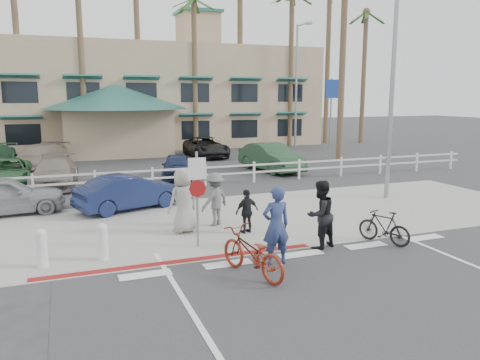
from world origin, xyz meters
name	(u,v)px	position (x,y,z in m)	size (l,w,h in m)	color
ground	(312,262)	(0.00, 0.00, 0.00)	(140.00, 140.00, 0.00)	#333335
bike_path	(360,294)	(0.00, -2.00, 0.00)	(12.00, 16.00, 0.01)	#333335
sidewalk_plaza	(245,218)	(0.00, 4.50, 0.01)	(22.00, 7.00, 0.01)	gray
cross_street	(210,195)	(0.00, 8.50, 0.00)	(40.00, 5.00, 0.01)	#333335
parking_lot	(163,164)	(0.00, 18.00, 0.00)	(50.00, 16.00, 0.01)	#333335
curb_red	(182,261)	(-3.00, 1.20, 0.01)	(7.00, 0.25, 0.02)	maroon
rail_fence	(207,175)	(0.50, 10.50, 0.50)	(29.40, 0.16, 1.00)	silver
building	(153,77)	(2.00, 31.00, 5.65)	(28.00, 16.00, 11.30)	tan
sign_post	(197,194)	(-2.30, 2.20, 1.45)	(0.50, 0.10, 2.90)	gray
bollard_0	(103,242)	(-4.80, 2.00, 0.47)	(0.26, 0.26, 0.95)	silver
bollard_1	(42,248)	(-6.20, 2.00, 0.47)	(0.26, 0.26, 0.95)	silver
streetlight_0	(392,84)	(6.50, 5.50, 4.50)	(0.60, 2.00, 9.00)	gray
streetlight_1	(296,87)	(12.00, 24.00, 4.75)	(0.60, 2.00, 9.50)	gray
info_sign	(331,113)	(14.00, 22.00, 2.80)	(1.20, 0.16, 5.60)	navy
palm_2	(17,36)	(-8.00, 26.00, 8.00)	(4.00, 4.00, 16.00)	#234B1C
palm_3	(81,52)	(-4.00, 25.00, 7.00)	(4.00, 4.00, 14.00)	#234B1C
palm_4	(138,48)	(0.00, 26.00, 7.50)	(4.00, 4.00, 15.00)	#234B1C
palm_5	(195,63)	(4.00, 25.00, 6.50)	(4.00, 4.00, 13.00)	#234B1C
palm_6	(240,39)	(8.00, 26.00, 8.50)	(4.00, 4.00, 17.00)	#234B1C
palm_7	(291,59)	(12.00, 25.00, 7.00)	(4.00, 4.00, 14.00)	#234B1C
palm_8	(328,55)	(16.00, 26.00, 7.50)	(4.00, 4.00, 15.00)	#234B1C
palm_9	(364,67)	(19.00, 25.00, 6.50)	(4.00, 4.00, 13.00)	#234B1C
palm_11	(343,48)	(11.00, 16.00, 7.00)	(4.00, 4.00, 14.00)	#234B1C
bike_red	(252,253)	(-1.73, -0.29, 0.54)	(0.72, 2.07, 1.09)	maroon
rider_red	(276,226)	(-0.90, 0.21, 0.97)	(0.71, 0.47, 1.94)	navy
bike_black	(384,227)	(2.60, 0.64, 0.46)	(0.44, 1.55, 0.93)	black
rider_black	(320,214)	(0.74, 0.94, 0.92)	(0.90, 0.70, 1.85)	black
pedestrian_a	(215,199)	(-1.22, 4.05, 0.85)	(1.09, 0.63, 1.69)	#5F5F5F
pedestrian_child	(247,211)	(-0.58, 2.91, 0.66)	(0.78, 0.32, 1.33)	black
pedestrian_b	(183,201)	(-2.33, 3.65, 0.97)	(0.95, 0.62, 1.95)	gray
car_white_sedan	(130,192)	(-3.42, 7.21, 0.64)	(1.35, 3.86, 1.27)	#141E46
car_red_compact	(3,196)	(-7.59, 7.92, 0.68)	(1.60, 3.97, 1.35)	gray
lot_car_0	(7,173)	(-8.01, 13.68, 0.62)	(2.05, 4.45, 1.24)	#295931
lot_car_1	(55,172)	(-5.99, 12.77, 0.65)	(1.82, 4.48, 1.30)	gray
lot_car_2	(177,166)	(-0.33, 12.91, 0.61)	(1.44, 3.59, 1.22)	#1D274D
lot_car_3	(271,157)	(5.01, 13.42, 0.76)	(1.60, 4.59, 1.51)	#26472C
lot_car_5	(206,147)	(3.44, 20.48, 0.67)	(2.22, 4.81, 1.34)	black
lot_car_6	(39,158)	(-6.83, 18.27, 0.70)	(1.97, 4.84, 1.41)	gray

